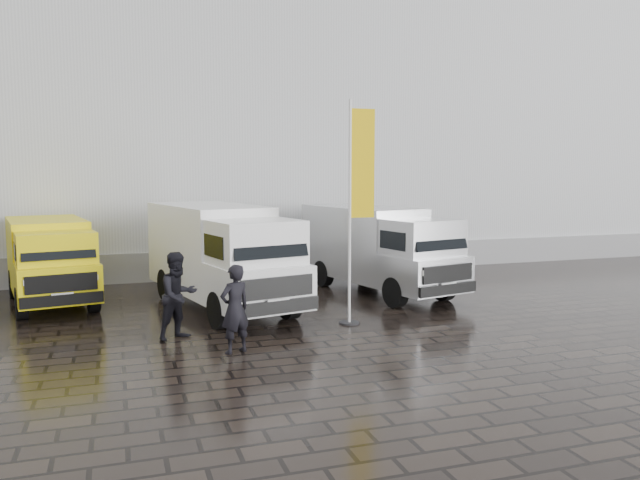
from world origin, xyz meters
The scene contains 10 objects.
ground centered at (0.00, 0.00, 0.00)m, with size 120.00×120.00×0.00m, color black.
exhibition_hall centered at (2.00, 16.00, 6.00)m, with size 44.00×16.00×12.00m, color silver.
hall_plinth centered at (2.00, 7.95, 0.50)m, with size 44.00×0.15×1.00m, color gray.
van_yellow centered at (-7.00, 5.14, 1.18)m, with size 1.97×5.11×2.36m, color yellow, non-canonical shape.
van_white centered at (-2.50, 3.10, 1.39)m, with size 2.14×6.43×2.79m, color white, non-canonical shape.
van_silver centered at (2.44, 3.80, 1.31)m, with size 2.01×6.04×2.62m, color silver, non-canonical shape.
flagpole centered at (0.36, 0.39, 3.07)m, with size 0.88×0.50×5.43m.
wheelie_bin centered at (5.66, 7.38, 0.52)m, with size 0.62×0.62×1.04m, color black.
person_front centered at (-2.94, -1.19, 0.92)m, with size 0.67×0.44×1.84m, color black.
person_tent centered at (-3.94, 0.27, 0.98)m, with size 0.95×0.74×1.96m, color black.
Camera 1 is at (-5.20, -13.66, 3.72)m, focal length 35.00 mm.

